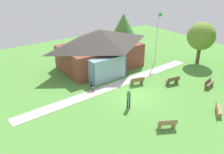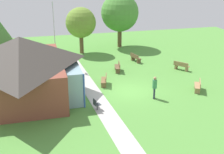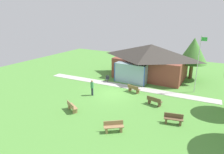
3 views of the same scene
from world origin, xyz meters
TOP-DOWN VIEW (x-y plane):
  - ground_plane at (0.00, 0.00)m, footprint 44.00×44.00m
  - pavilion at (1.44, 7.81)m, footprint 10.05×7.57m
  - footpath at (0.00, 2.76)m, footprint 21.43×2.47m
  - flagpole at (7.82, 4.99)m, footprint 0.64×0.08m
  - bench_rear_near_path at (1.83, 1.54)m, footprint 1.56×0.81m
  - bench_front_right at (3.67, -6.46)m, footprint 1.46×1.26m
  - bench_lawn_far_right at (7.32, -3.09)m, footprint 1.56×0.77m
  - bench_front_center at (-1.26, -5.39)m, footprint 1.53×1.09m
  - bench_mid_right at (4.89, -0.50)m, footprint 1.56×0.73m
  - patio_chair_west at (-2.59, 3.15)m, footprint 0.53×0.53m
  - visitor_strolling_lawn at (-1.75, -1.45)m, footprint 0.34×0.34m
  - tree_behind_pavilion_right at (6.59, 10.00)m, footprint 3.77×3.77m

SIDE VIEW (x-z plane):
  - ground_plane at x=0.00m, z-range 0.00..0.00m
  - footpath at x=0.00m, z-range 0.00..0.03m
  - bench_rear_near_path at x=1.83m, z-range -0.02..0.82m
  - bench_front_right at x=3.67m, z-range -0.02..0.82m
  - bench_lawn_far_right at x=7.32m, z-range -0.02..0.82m
  - bench_front_center at x=-1.26m, z-range -0.02..0.82m
  - bench_mid_right at x=4.89m, z-range -0.02..0.82m
  - patio_chair_west at x=-2.59m, z-range -0.01..0.85m
  - visitor_strolling_lawn at x=-1.75m, z-range 0.15..1.89m
  - pavilion at x=1.44m, z-range 0.10..4.67m
  - flagpole at x=7.82m, z-range 0.30..6.62m
  - tree_behind_pavilion_right at x=6.59m, z-range 1.05..6.60m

